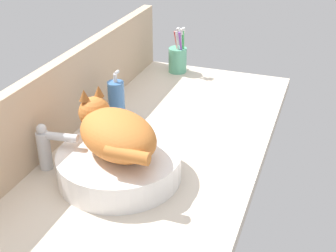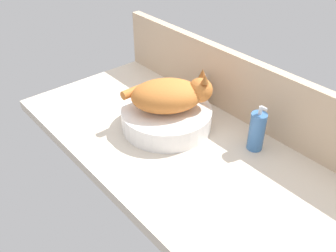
{
  "view_description": "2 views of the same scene",
  "coord_description": "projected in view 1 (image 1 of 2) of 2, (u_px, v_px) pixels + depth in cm",
  "views": [
    {
      "loc": [
        -109.54,
        -43.61,
        71.01
      ],
      "look_at": [
        -2.0,
        -4.97,
        9.69
      ],
      "focal_mm": 50.0,
      "sensor_mm": 36.0,
      "label": 1
    },
    {
      "loc": [
        70.15,
        -69.07,
        79.29
      ],
      "look_at": [
        -6.24,
        -4.39,
        8.97
      ],
      "focal_mm": 40.0,
      "sensor_mm": 36.0,
      "label": 2
    }
  ],
  "objects": [
    {
      "name": "sink_basin",
      "position": [
        119.0,
        165.0,
        1.23
      ],
      "size": [
        32.73,
        32.73,
        7.43
      ],
      "primitive_type": "cylinder",
      "color": "white",
      "rests_on": "ground_plane"
    },
    {
      "name": "soap_dispenser",
      "position": [
        117.0,
        101.0,
        1.5
      ],
      "size": [
        5.34,
        5.34,
        17.02
      ],
      "color": "#3F72B2",
      "rests_on": "ground_plane"
    },
    {
      "name": "faucet",
      "position": [
        48.0,
        145.0,
        1.25
      ],
      "size": [
        4.25,
        11.86,
        13.6
      ],
      "color": "silver",
      "rests_on": "ground_plane"
    },
    {
      "name": "ground_plane",
      "position": [
        155.0,
        155.0,
        1.38
      ],
      "size": [
        137.52,
        61.85,
        4.0
      ],
      "primitive_type": "cube",
      "color": "beige"
    },
    {
      "name": "cat",
      "position": [
        115.0,
        132.0,
        1.2
      ],
      "size": [
        28.03,
        30.23,
        14.0
      ],
      "color": "#CC7533",
      "rests_on": "sink_basin"
    },
    {
      "name": "toothbrush_cup",
      "position": [
        178.0,
        59.0,
        1.89
      ],
      "size": [
        7.35,
        7.35,
        18.69
      ],
      "color": "#5BB28E",
      "rests_on": "ground_plane"
    },
    {
      "name": "backsplash_panel",
      "position": [
        64.0,
        98.0,
        1.4
      ],
      "size": [
        137.52,
        3.6,
        24.12
      ],
      "primitive_type": "cube",
      "color": "#CCAD8C",
      "rests_on": "ground_plane"
    }
  ]
}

